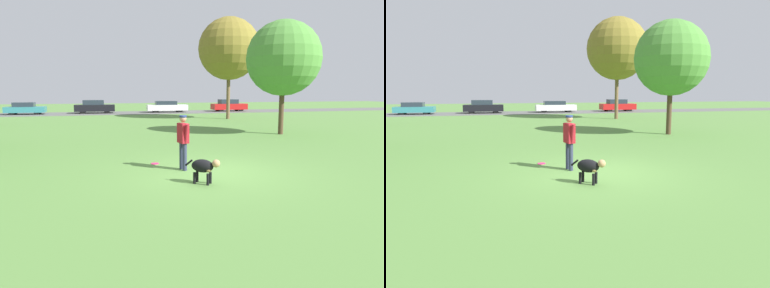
% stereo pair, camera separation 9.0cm
% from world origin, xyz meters
% --- Properties ---
extents(ground_plane, '(120.00, 120.00, 0.00)m').
position_xyz_m(ground_plane, '(0.00, 0.00, 0.00)').
color(ground_plane, '#56843D').
extents(far_road_strip, '(120.00, 6.00, 0.01)m').
position_xyz_m(far_road_strip, '(0.00, 28.71, 0.01)').
color(far_road_strip, '#5B5B59').
rests_on(far_road_strip, ground_plane).
extents(person, '(0.29, 0.67, 1.63)m').
position_xyz_m(person, '(-0.66, 0.53, 0.96)').
color(person, '#2D334C').
rests_on(person, ground_plane).
extents(dog, '(0.81, 0.69, 0.65)m').
position_xyz_m(dog, '(-0.53, -1.13, 0.44)').
color(dog, black).
rests_on(dog, ground_plane).
extents(frisbee, '(0.26, 0.26, 0.02)m').
position_xyz_m(frisbee, '(-1.34, 1.59, 0.01)').
color(frisbee, '#E52366').
rests_on(frisbee, ground_plane).
extents(tree_near_right, '(3.97, 3.97, 6.05)m').
position_xyz_m(tree_near_right, '(6.58, 7.51, 4.06)').
color(tree_near_right, '#4C3826').
rests_on(tree_near_right, ground_plane).
extents(tree_far_right, '(5.13, 5.13, 8.39)m').
position_xyz_m(tree_far_right, '(7.68, 18.22, 5.81)').
color(tree_far_right, brown).
rests_on(tree_far_right, ground_plane).
extents(parked_car_teal, '(3.82, 1.74, 1.23)m').
position_xyz_m(parked_car_teal, '(-10.14, 28.90, 0.61)').
color(parked_car_teal, teal).
rests_on(parked_car_teal, ground_plane).
extents(parked_car_black, '(4.20, 1.90, 1.41)m').
position_xyz_m(parked_car_black, '(-3.35, 29.08, 0.69)').
color(parked_car_black, black).
rests_on(parked_car_black, ground_plane).
extents(parked_car_white, '(4.57, 1.87, 1.27)m').
position_xyz_m(parked_car_white, '(4.48, 28.78, 0.64)').
color(parked_car_white, white).
rests_on(parked_car_white, ground_plane).
extents(parked_car_red, '(4.13, 1.71, 1.40)m').
position_xyz_m(parked_car_red, '(11.96, 28.88, 0.68)').
color(parked_car_red, red).
rests_on(parked_car_red, ground_plane).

